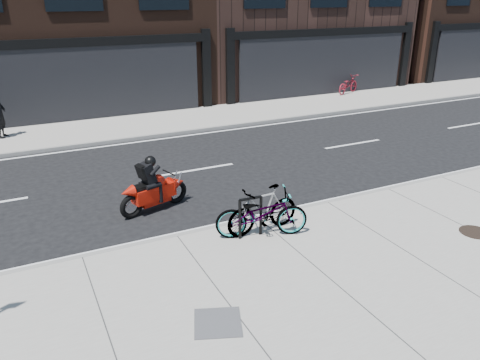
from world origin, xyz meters
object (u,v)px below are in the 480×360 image
bicycle_front (262,214)px  bicycle_far (348,84)px  bicycle_rear (263,209)px  utility_grate (218,323)px  bike_rack (250,214)px  motorcycle (157,187)px  manhole_cover (475,232)px

bicycle_front → bicycle_far: bicycle_front is taller
bicycle_rear → utility_grate: bicycle_rear is taller
bike_rack → bicycle_rear: (0.35, 0.10, -0.02)m
motorcycle → utility_grate: motorcycle is taller
bike_rack → bicycle_front: 0.24m
bike_rack → motorcycle: motorcycle is taller
bicycle_far → utility_grate: size_ratio=2.40×
bicycle_rear → manhole_cover: 4.73m
bicycle_front → utility_grate: bicycle_front is taller
motorcycle → bicycle_far: motorcycle is taller
motorcycle → manhole_cover: bearing=-54.7°
motorcycle → utility_grate: 4.89m
bicycle_rear → utility_grate: bearing=-44.7°
manhole_cover → bicycle_front: bearing=155.6°
bicycle_rear → motorcycle: bearing=-148.6°
manhole_cover → bicycle_far: bearing=62.1°
bicycle_front → motorcycle: motorcycle is taller
motorcycle → utility_grate: size_ratio=2.51×
motorcycle → bike_rack: bearing=-79.2°
motorcycle → manhole_cover: (5.86, -4.54, -0.45)m
motorcycle → utility_grate: (-0.47, -4.84, -0.45)m
bicycle_front → motorcycle: bearing=48.8°
bike_rack → bicycle_front: size_ratio=0.47×
utility_grate → motorcycle: bearing=84.4°
bicycle_far → bike_rack: bearing=111.5°
bicycle_rear → bicycle_far: size_ratio=0.98×
bike_rack → manhole_cover: size_ratio=1.41×
bicycle_front → bicycle_far: 16.52m
utility_grate → bicycle_front: bearing=48.2°
bicycle_far → bicycle_front: bearing=112.3°
utility_grate → manhole_cover: bearing=2.7°
manhole_cover → utility_grate: same height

